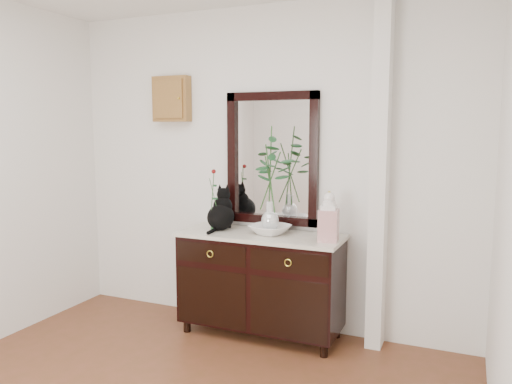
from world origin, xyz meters
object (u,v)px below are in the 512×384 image
at_px(cat, 221,209).
at_px(ginger_jar, 329,216).
at_px(lotus_bowl, 270,229).
at_px(sideboard, 261,279).

height_order(cat, ginger_jar, ginger_jar).
relative_size(cat, lotus_bowl, 1.14).
relative_size(sideboard, lotus_bowl, 4.28).
relative_size(sideboard, cat, 3.76).
bearing_deg(lotus_bowl, ginger_jar, -6.62).
distance_m(sideboard, lotus_bowl, 0.42).
xyz_separation_m(sideboard, ginger_jar, (0.57, -0.05, 0.57)).
xyz_separation_m(cat, lotus_bowl, (0.45, -0.01, -0.14)).
relative_size(sideboard, ginger_jar, 3.47).
bearing_deg(sideboard, ginger_jar, -4.98).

